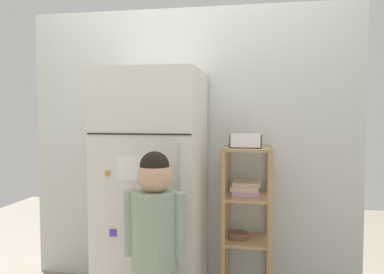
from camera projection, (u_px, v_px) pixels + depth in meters
The scene contains 5 objects.
kitchen_wall_back at pixel (190, 147), 2.94m from camera, with size 2.50×0.03×2.08m, color silver.
refrigerator at pixel (153, 188), 2.64m from camera, with size 0.66×0.67×1.58m.
child_standing at pixel (155, 229), 2.12m from camera, with size 0.35×0.26×1.09m.
pantry_shelf_unit at pixel (246, 206), 2.69m from camera, with size 0.34×0.35×1.06m.
fruit_bin at pixel (246, 142), 2.67m from camera, with size 0.21×0.18×0.09m.
Camera 1 is at (0.52, -2.51, 1.28)m, focal length 36.37 mm.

